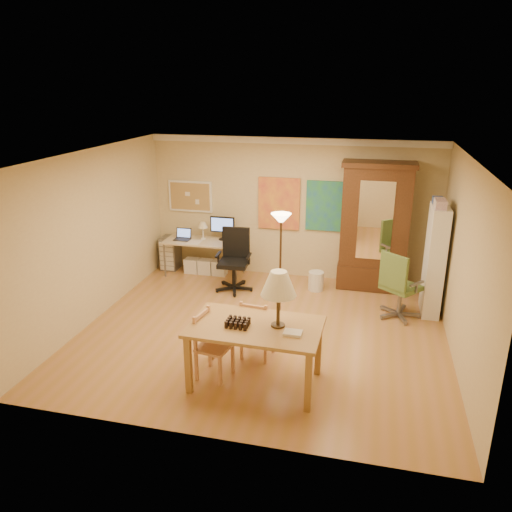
% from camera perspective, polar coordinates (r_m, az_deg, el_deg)
% --- Properties ---
extents(floor, '(5.50, 5.50, 0.00)m').
position_cam_1_polar(floor, '(7.79, 0.78, -8.67)').
color(floor, '#A8773B').
rests_on(floor, ground).
extents(crown_molding, '(5.50, 0.08, 0.12)m').
position_cam_1_polar(crown_molding, '(9.36, 4.28, 13.00)').
color(crown_molding, white).
rests_on(crown_molding, floor).
extents(corkboard, '(0.90, 0.04, 0.62)m').
position_cam_1_polar(corkboard, '(10.09, -7.52, 6.78)').
color(corkboard, tan).
rests_on(corkboard, floor).
extents(art_panel_left, '(0.80, 0.04, 1.00)m').
position_cam_1_polar(art_panel_left, '(9.61, 2.64, 6.00)').
color(art_panel_left, yellow).
rests_on(art_panel_left, floor).
extents(art_panel_right, '(0.75, 0.04, 0.95)m').
position_cam_1_polar(art_panel_right, '(9.49, 8.01, 5.66)').
color(art_panel_right, '#256A94').
rests_on(art_panel_right, floor).
extents(dining_table, '(1.65, 1.02, 1.53)m').
position_cam_1_polar(dining_table, '(6.13, 0.88, -6.66)').
color(dining_table, brown).
rests_on(dining_table, floor).
extents(ladder_chair_back, '(0.45, 0.43, 0.87)m').
position_cam_1_polar(ladder_chair_back, '(6.96, 0.09, -8.50)').
color(ladder_chair_back, '#B87854').
rests_on(ladder_chair_back, floor).
extents(ladder_chair_left, '(0.47, 0.48, 0.90)m').
position_cam_1_polar(ladder_chair_left, '(6.56, -5.02, -10.29)').
color(ladder_chair_left, '#B87854').
rests_on(ladder_chair_left, floor).
extents(torchiere_lamp, '(0.32, 0.32, 1.75)m').
position_cam_1_polar(torchiere_lamp, '(7.77, 2.86, 2.39)').
color(torchiere_lamp, '#382716').
rests_on(torchiere_lamp, floor).
extents(computer_desk, '(1.55, 0.68, 1.18)m').
position_cam_1_polar(computer_desk, '(9.95, -5.69, 0.28)').
color(computer_desk, '#C4B590').
rests_on(computer_desk, floor).
extents(office_chair_black, '(0.70, 0.70, 1.14)m').
position_cam_1_polar(office_chair_black, '(9.21, -2.50, -2.05)').
color(office_chair_black, black).
rests_on(office_chair_black, floor).
extents(office_chair_green, '(0.72, 0.72, 1.13)m').
position_cam_1_polar(office_chair_green, '(8.45, 15.94, -4.87)').
color(office_chair_green, slate).
rests_on(office_chair_green, floor).
extents(drawer_cart, '(0.34, 0.40, 0.67)m').
position_cam_1_polar(drawer_cart, '(10.38, -9.77, 0.34)').
color(drawer_cart, slate).
rests_on(drawer_cart, floor).
extents(armoire, '(1.28, 0.61, 2.35)m').
position_cam_1_polar(armoire, '(9.34, 13.34, 2.37)').
color(armoire, '#341F0E').
rests_on(armoire, floor).
extents(bookshelf, '(0.27, 0.73, 1.81)m').
position_cam_1_polar(bookshelf, '(8.62, 19.71, -0.52)').
color(bookshelf, white).
rests_on(bookshelf, floor).
extents(wastebin, '(0.28, 0.28, 0.35)m').
position_cam_1_polar(wastebin, '(9.29, 6.87, -2.84)').
color(wastebin, silver).
rests_on(wastebin, floor).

